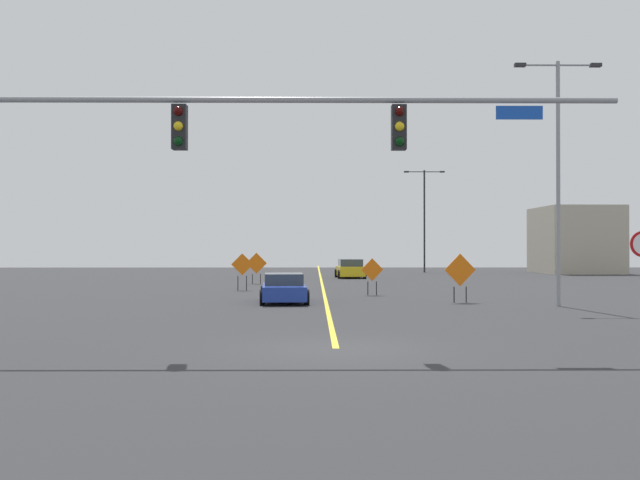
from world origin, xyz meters
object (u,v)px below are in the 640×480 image
construction_sign_left_shoulder (372,272)px  construction_sign_right_lane (256,264)px  construction_sign_median_far (460,272)px  car_yellow_distant (350,269)px  traffic_signal_assembly (195,143)px  street_lamp_mid_right (424,213)px  street_lamp_far_left (558,164)px  construction_sign_right_shoulder (242,267)px  car_blue_approaching (284,289)px

construction_sign_left_shoulder → construction_sign_right_lane: bearing=120.2°
construction_sign_median_far → car_yellow_distant: bearing=97.9°
construction_sign_right_lane → car_yellow_distant: size_ratio=0.48×
traffic_signal_assembly → construction_sign_median_far: traffic_signal_assembly is taller
street_lamp_mid_right → street_lamp_far_left: bearing=-90.8°
traffic_signal_assembly → street_lamp_far_left: 17.52m
traffic_signal_assembly → construction_sign_right_lane: traffic_signal_assembly is taller
street_lamp_far_left → construction_sign_right_shoulder: (-13.75, 11.01, -4.40)m
construction_sign_right_lane → car_blue_approaching: size_ratio=0.46×
traffic_signal_assembly → car_yellow_distant: bearing=81.9°
car_yellow_distant → car_blue_approaching: bearing=-99.3°
street_lamp_far_left → car_blue_approaching: 12.40m
construction_sign_right_shoulder → construction_sign_left_shoulder: bearing=-31.5°
car_yellow_distant → traffic_signal_assembly: bearing=-98.1°
construction_sign_median_far → car_yellow_distant: 25.24m
traffic_signal_assembly → car_blue_approaching: size_ratio=3.55×
construction_sign_left_shoulder → street_lamp_far_left: bearing=-44.6°
car_yellow_distant → construction_sign_right_lane: bearing=-126.3°
construction_sign_median_far → construction_sign_right_lane: size_ratio=1.04×
construction_sign_median_far → street_lamp_mid_right: bearing=83.7°
street_lamp_mid_right → construction_sign_median_far: size_ratio=4.58×
street_lamp_mid_right → car_yellow_distant: (-7.57, -12.22, -4.90)m
street_lamp_mid_right → car_yellow_distant: size_ratio=2.28×
construction_sign_right_shoulder → car_yellow_distant: 17.37m
street_lamp_mid_right → street_lamp_far_left: street_lamp_far_left is taller
street_lamp_far_left → construction_sign_left_shoulder: 10.75m
street_lamp_mid_right → street_lamp_far_left: (-0.55, -39.23, 0.10)m
car_blue_approaching → street_lamp_far_left: bearing=-11.0°
street_lamp_mid_right → construction_sign_right_shoulder: size_ratio=4.73×
street_lamp_far_left → construction_sign_median_far: street_lamp_far_left is taller
construction_sign_median_far → construction_sign_left_shoulder: size_ratio=1.15×
street_lamp_far_left → street_lamp_mid_right: bearing=89.2°
street_lamp_mid_right → traffic_signal_assembly: bearing=-104.4°
construction_sign_right_lane → construction_sign_right_shoulder: bearing=-91.8°
traffic_signal_assembly → construction_sign_left_shoulder: bearing=73.4°
construction_sign_median_far → construction_sign_right_lane: (-9.98, 16.14, -0.06)m
traffic_signal_assembly → construction_sign_left_shoulder: traffic_signal_assembly is taller
construction_sign_left_shoulder → construction_sign_right_shoulder: size_ratio=0.90×
construction_sign_median_far → construction_sign_right_shoulder: size_ratio=1.03×
street_lamp_far_left → construction_sign_right_lane: (-13.53, 18.16, -4.45)m
street_lamp_mid_right → construction_sign_median_far: 37.69m
construction_sign_left_shoulder → traffic_signal_assembly: bearing=-106.6°
street_lamp_far_left → construction_sign_median_far: size_ratio=4.70×
street_lamp_mid_right → construction_sign_left_shoulder: bearing=-103.0°
traffic_signal_assembly → construction_sign_right_lane: 30.52m
construction_sign_right_shoulder → car_yellow_distant: size_ratio=0.48×
traffic_signal_assembly → construction_sign_median_far: 17.16m
traffic_signal_assembly → construction_sign_median_far: bearing=57.4°
street_lamp_mid_right → construction_sign_left_shoulder: size_ratio=5.26×
street_lamp_far_left → car_yellow_distant: bearing=104.6°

